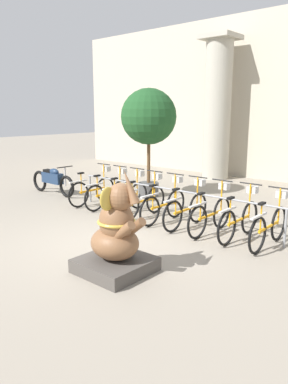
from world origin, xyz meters
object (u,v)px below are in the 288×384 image
Objects in this scene: elephant_statue at (116,238)px; bicycle_0 at (93,189)px; bicycle_6 at (211,214)px; bicycle_1 at (109,192)px; motorcycle at (53,180)px; potted_tree at (149,119)px; bicycle_3 at (144,200)px; bicycle_7 at (240,219)px; bicycle_4 at (164,204)px; bicycle_2 at (126,196)px; bicycle_5 at (187,209)px; bicycle_8 at (270,225)px.

bicycle_0 is at bearing 143.33° from elephant_statue.
bicycle_6 is (3.76, -0.05, 0.00)m from bicycle_0.
bicycle_1 is 0.80× the size of motorcycle.
bicycle_0 is 3.76m from bicycle_6.
elephant_statue is at bearing -54.74° from potted_tree.
bicycle_3 is 2.50m from bicycle_7.
elephant_statue is at bearing -66.57° from bicycle_4.
bicycle_3 is at bearing -2.06° from bicycle_1.
bicycle_1 is 1.00× the size of bicycle_3.
bicycle_4 is 2.95m from elephant_statue.
potted_tree reaches higher than bicycle_0.
bicycle_6 is 0.52× the size of potted_tree.
bicycle_6 is at bearing -0.31° from bicycle_3.
potted_tree is (-3.25, 1.80, 1.86)m from bicycle_6.
bicycle_2 is 0.52× the size of potted_tree.
bicycle_0 is 1.00× the size of bicycle_4.
bicycle_2 and bicycle_4 have the same top height.
motorcycle is 3.47m from potted_tree.
motorcycle is at bearing 179.35° from bicycle_3.
bicycle_0 is at bearing -0.21° from motorcycle.
bicycle_1 reaches higher than motorcycle.
bicycle_2 is at bearing 178.76° from bicycle_5.
bicycle_1 is 2.50m from bicycle_5.
bicycle_3 is at bearing -52.40° from potted_tree.
bicycle_7 is at bearing -0.04° from motorcycle.
elephant_statue is (1.80, -2.70, 0.15)m from bicycle_3.
bicycle_2 is at bearing 0.17° from bicycle_1.
bicycle_2 is at bearing -66.70° from potted_tree.
bicycle_0 and bicycle_5 have the same top height.
bicycle_1 and bicycle_3 have the same top height.
bicycle_7 is 0.52× the size of potted_tree.
potted_tree is at bearing 73.95° from bicycle_0.
bicycle_6 is at bearing -0.70° from bicycle_0.
bicycle_0 is 2.50m from bicycle_4.
potted_tree reaches higher than motorcycle.
bicycle_5 is 0.80× the size of motorcycle.
elephant_statue reaches higher than bicycle_7.
bicycle_4 is at bearing -2.05° from bicycle_2.
bicycle_4 is 0.80× the size of motorcycle.
bicycle_1 is 1.00× the size of bicycle_4.
bicycle_6 is 2.70m from elephant_statue.
bicycle_3 is at bearing -0.65° from motorcycle.
bicycle_0 is 5.01m from bicycle_8.
bicycle_1 is at bearing 0.87° from bicycle_0.
bicycle_0 and bicycle_3 have the same top height.
bicycle_3 is 1.25m from bicycle_5.
bicycle_6 is 1.00× the size of bicycle_8.
bicycle_1 is 0.52× the size of potted_tree.
bicycle_8 is at bearing 0.99° from bicycle_6.
bicycle_4 and bicycle_7 have the same top height.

